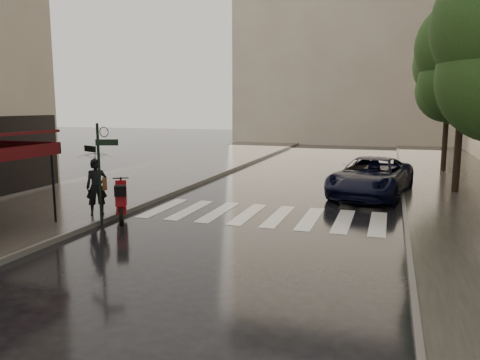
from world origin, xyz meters
The scene contains 13 objects.
ground centered at (0.00, 0.00, 0.00)m, with size 120.00×120.00×0.00m, color black.
sidewalk_near centered at (-4.50, 12.00, 0.06)m, with size 6.00×60.00×0.12m, color #38332D.
sidewalk_far centered at (10.25, 12.00, 0.06)m, with size 5.50×60.00×0.12m, color #38332D.
curb_near centered at (-1.45, 12.00, 0.07)m, with size 0.12×60.00×0.16m, color #595651.
curb_far centered at (7.45, 12.00, 0.07)m, with size 0.12×60.00×0.16m, color #595651.
crosswalk centered at (2.98, 6.00, 0.01)m, with size 7.85×3.20×0.01m.
signpost centered at (-1.19, 3.00, 1.83)m, with size 1.17×0.29×3.10m.
backdrop_building centered at (3.00, 38.00, 10.00)m, with size 22.00×6.00×20.00m, color tan.
tree_mid centered at (9.50, 12.00, 5.59)m, with size 3.80×3.80×8.34m.
tree_far centered at (9.70, 19.00, 5.46)m, with size 3.80×3.80×8.16m.
pedestrian_with_umbrella centered at (-2.00, 3.97, 1.80)m, with size 1.50×1.51×2.53m.
scooter centered at (-1.15, 4.01, 0.58)m, with size 1.14×1.70×1.26m.
parked_car centered at (6.21, 10.65, 0.77)m, with size 2.57×5.58×1.55m, color black.
Camera 1 is at (6.91, -8.65, 3.59)m, focal length 35.00 mm.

